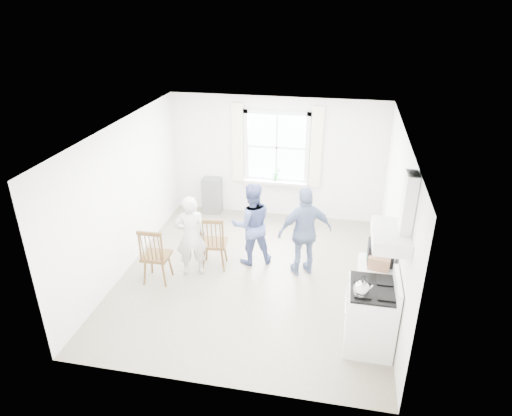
# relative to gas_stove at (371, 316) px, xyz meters

# --- Properties ---
(room_shell) EXTENTS (4.62, 5.12, 2.64)m
(room_shell) POSITION_rel_gas_stove_xyz_m (-1.91, 1.35, 0.82)
(room_shell) COLOR gray
(room_shell) RESTS_ON ground
(window_assembly) EXTENTS (1.88, 0.24, 1.70)m
(window_assembly) POSITION_rel_gas_stove_xyz_m (-1.91, 3.80, 0.98)
(window_assembly) COLOR white
(window_assembly) RESTS_ON room_shell
(range_hood) EXTENTS (0.45, 0.76, 0.94)m
(range_hood) POSITION_rel_gas_stove_xyz_m (0.16, -0.00, 1.42)
(range_hood) COLOR silver
(range_hood) RESTS_ON room_shell
(shelf_unit) EXTENTS (0.40, 0.30, 0.80)m
(shelf_unit) POSITION_rel_gas_stove_xyz_m (-3.31, 3.68, -0.08)
(shelf_unit) COLOR slate
(shelf_unit) RESTS_ON ground
(gas_stove) EXTENTS (0.68, 0.76, 1.12)m
(gas_stove) POSITION_rel_gas_stove_xyz_m (0.00, 0.00, 0.00)
(gas_stove) COLOR white
(gas_stove) RESTS_ON ground
(kettle) EXTENTS (0.21, 0.21, 0.30)m
(kettle) POSITION_rel_gas_stove_xyz_m (-0.18, -0.20, 0.56)
(kettle) COLOR silver
(kettle) RESTS_ON gas_stove
(low_cabinet) EXTENTS (0.50, 0.55, 0.90)m
(low_cabinet) POSITION_rel_gas_stove_xyz_m (0.07, 0.70, -0.03)
(low_cabinet) COLOR silver
(low_cabinet) RESTS_ON ground
(stereo_stack) EXTENTS (0.37, 0.33, 0.32)m
(stereo_stack) POSITION_rel_gas_stove_xyz_m (0.10, 0.74, 0.58)
(stereo_stack) COLOR black
(stereo_stack) RESTS_ON low_cabinet
(cardboard_box) EXTENTS (0.34, 0.27, 0.19)m
(cardboard_box) POSITION_rel_gas_stove_xyz_m (0.08, 0.58, 0.51)
(cardboard_box) COLOR #A77450
(cardboard_box) RESTS_ON low_cabinet
(windsor_chair_a) EXTENTS (0.48, 0.48, 1.03)m
(windsor_chair_a) POSITION_rel_gas_stove_xyz_m (-2.64, 1.42, 0.15)
(windsor_chair_a) COLOR #4E3419
(windsor_chair_a) RESTS_ON ground
(windsor_chair_b) EXTENTS (0.45, 0.44, 1.04)m
(windsor_chair_b) POSITION_rel_gas_stove_xyz_m (-3.48, 0.81, 0.15)
(windsor_chair_b) COLOR #4E3419
(windsor_chair_b) RESTS_ON ground
(person_left) EXTENTS (0.70, 0.70, 1.47)m
(person_left) POSITION_rel_gas_stove_xyz_m (-2.97, 1.24, 0.25)
(person_left) COLOR silver
(person_left) RESTS_ON ground
(person_mid) EXTENTS (0.97, 0.97, 1.53)m
(person_mid) POSITION_rel_gas_stove_xyz_m (-2.03, 1.81, 0.28)
(person_mid) COLOR #4D5A90
(person_mid) RESTS_ON ground
(person_right) EXTENTS (1.25, 1.25, 1.61)m
(person_right) POSITION_rel_gas_stove_xyz_m (-1.07, 1.64, 0.32)
(person_right) COLOR navy
(person_right) RESTS_ON ground
(potted_plant) EXTENTS (0.22, 0.22, 0.29)m
(potted_plant) POSITION_rel_gas_stove_xyz_m (-1.89, 3.71, 0.51)
(potted_plant) COLOR #337434
(potted_plant) RESTS_ON window_assembly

